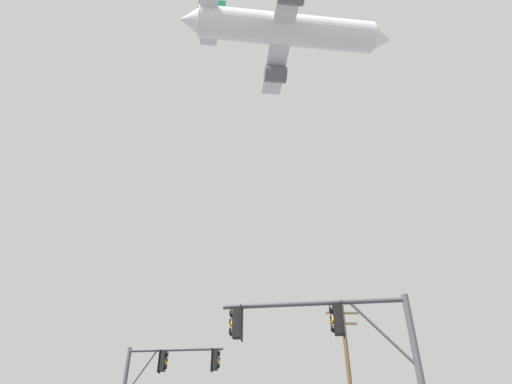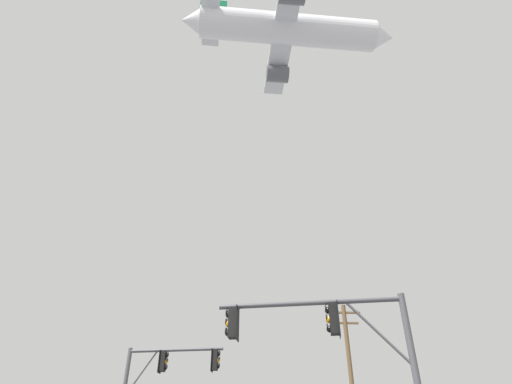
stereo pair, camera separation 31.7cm
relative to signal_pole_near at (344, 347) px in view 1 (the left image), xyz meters
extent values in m
cylinder|color=#4C4C51|center=(-0.81, 0.15, 1.31)|extent=(5.53, 1.14, 0.15)
cylinder|color=#4C4C51|center=(1.12, -0.20, 0.35)|extent=(1.72, 0.39, 1.98)
cube|color=black|center=(-3.12, 0.56, 0.79)|extent=(0.31, 0.36, 0.90)
cylinder|color=black|center=(-3.12, 0.56, 1.30)|extent=(0.05, 0.05, 0.12)
cube|color=black|center=(-2.98, 0.54, 0.79)|extent=(0.11, 0.46, 1.04)
sphere|color=black|center=(-3.26, 0.59, 1.06)|extent=(0.20, 0.20, 0.20)
cylinder|color=black|center=(-3.32, 0.60, 1.12)|extent=(0.08, 0.21, 0.21)
sphere|color=orange|center=(-3.26, 0.59, 0.78)|extent=(0.20, 0.20, 0.20)
cylinder|color=black|center=(-3.32, 0.60, 0.84)|extent=(0.08, 0.21, 0.21)
sphere|color=black|center=(-3.26, 0.59, 0.50)|extent=(0.20, 0.20, 0.20)
cylinder|color=black|center=(-3.32, 0.60, 0.56)|extent=(0.08, 0.21, 0.21)
cube|color=black|center=(-0.09, 0.02, 0.79)|extent=(0.31, 0.36, 0.90)
cylinder|color=black|center=(-0.09, 0.02, 1.30)|extent=(0.05, 0.05, 0.12)
cube|color=black|center=(0.05, -0.01, 0.79)|extent=(0.11, 0.46, 1.04)
sphere|color=black|center=(-0.23, 0.04, 1.06)|extent=(0.20, 0.20, 0.20)
cylinder|color=black|center=(-0.30, 0.05, 1.12)|extent=(0.08, 0.21, 0.21)
sphere|color=orange|center=(-0.23, 0.04, 0.78)|extent=(0.20, 0.20, 0.20)
cylinder|color=black|center=(-0.30, 0.05, 0.84)|extent=(0.08, 0.21, 0.21)
sphere|color=black|center=(-0.23, 0.04, 0.50)|extent=(0.20, 0.20, 0.20)
cylinder|color=black|center=(-0.30, 0.05, 0.56)|extent=(0.08, 0.21, 0.21)
cylinder|color=#4C4C51|center=(-6.02, 9.21, 1.93)|extent=(4.64, 0.87, 0.15)
cylinder|color=#4C4C51|center=(-7.63, 9.46, 0.86)|extent=(1.46, 0.31, 2.18)
cube|color=black|center=(-4.08, 8.90, 1.40)|extent=(0.31, 0.36, 0.90)
cylinder|color=black|center=(-4.08, 8.90, 1.91)|extent=(0.05, 0.05, 0.12)
cube|color=black|center=(-4.22, 8.92, 1.40)|extent=(0.09, 0.46, 1.04)
sphere|color=black|center=(-3.94, 8.88, 1.67)|extent=(0.20, 0.20, 0.20)
cylinder|color=black|center=(-3.87, 8.87, 1.73)|extent=(0.07, 0.21, 0.21)
sphere|color=orange|center=(-3.94, 8.88, 1.39)|extent=(0.20, 0.20, 0.20)
cylinder|color=black|center=(-3.87, 8.87, 1.45)|extent=(0.07, 0.21, 0.21)
sphere|color=black|center=(-3.94, 8.88, 1.11)|extent=(0.20, 0.20, 0.20)
cylinder|color=black|center=(-3.87, 8.87, 1.17)|extent=(0.07, 0.21, 0.21)
cube|color=black|center=(-6.62, 9.30, 1.40)|extent=(0.31, 0.36, 0.90)
cylinder|color=black|center=(-6.62, 9.30, 1.91)|extent=(0.05, 0.05, 0.12)
cube|color=black|center=(-6.76, 9.32, 1.40)|extent=(0.09, 0.46, 1.04)
sphere|color=black|center=(-6.48, 9.28, 1.67)|extent=(0.20, 0.20, 0.20)
cylinder|color=black|center=(-6.41, 9.27, 1.73)|extent=(0.07, 0.21, 0.21)
sphere|color=orange|center=(-6.48, 9.28, 1.39)|extent=(0.20, 0.20, 0.20)
cylinder|color=black|center=(-6.41, 9.27, 1.45)|extent=(0.07, 0.21, 0.21)
sphere|color=black|center=(-6.48, 9.28, 1.11)|extent=(0.20, 0.20, 0.20)
cylinder|color=black|center=(-6.41, 9.27, 1.17)|extent=(0.07, 0.21, 0.21)
cube|color=brown|center=(4.06, 15.79, 5.92)|extent=(2.20, 0.12, 0.12)
cube|color=brown|center=(4.06, 15.79, 5.22)|extent=(1.80, 0.12, 0.12)
cylinder|color=gray|center=(3.16, 15.79, 6.04)|extent=(0.10, 0.10, 0.18)
cylinder|color=gray|center=(4.96, 15.79, 6.04)|extent=(0.10, 0.10, 0.18)
cylinder|color=white|center=(2.64, 23.17, 45.95)|extent=(23.34, 5.56, 4.11)
cone|color=white|center=(15.46, 23.98, 45.95)|extent=(3.07, 4.08, 3.91)
cone|color=white|center=(-10.05, 22.36, 45.95)|extent=(2.78, 3.65, 3.49)
cube|color=silver|center=(2.00, 23.12, 45.33)|extent=(4.20, 21.98, 0.46)
cylinder|color=#595B60|center=(1.61, 29.23, 44.10)|extent=(3.22, 2.50, 2.31)
cube|color=#0C5933|center=(-7.36, 22.53, 48.26)|extent=(3.61, 0.53, 4.88)
cube|color=silver|center=(-7.62, 22.52, 46.33)|extent=(2.79, 7.84, 0.26)
camera|label=1|loc=(-3.19, -12.82, -3.02)|focal=30.30mm
camera|label=2|loc=(-2.87, -12.83, -3.02)|focal=30.30mm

